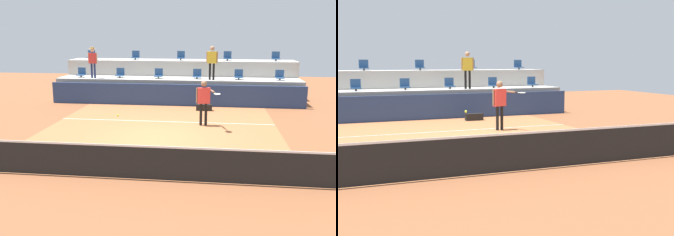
{
  "view_description": "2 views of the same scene",
  "coord_description": "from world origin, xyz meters",
  "views": [
    {
      "loc": [
        2.06,
        -12.87,
        3.69
      ],
      "look_at": [
        0.52,
        -0.81,
        0.9
      ],
      "focal_mm": 40.26,
      "sensor_mm": 36.0,
      "label": 1
    },
    {
      "loc": [
        -4.14,
        -13.17,
        2.52
      ],
      "look_at": [
        0.53,
        -1.34,
        0.9
      ],
      "focal_mm": 47.27,
      "sensor_mm": 36.0,
      "label": 2
    }
  ],
  "objects": [
    {
      "name": "ground_plane",
      "position": [
        0.0,
        0.0,
        0.0
      ],
      "size": [
        40.0,
        40.0,
        0.0
      ],
      "primitive_type": "plane",
      "color": "brown"
    },
    {
      "name": "court_inner_paint",
      "position": [
        0.0,
        1.0,
        0.0
      ],
      "size": [
        9.0,
        10.0,
        0.01
      ],
      "primitive_type": "cube",
      "color": "#A36038",
      "rests_on": "ground_plane"
    },
    {
      "name": "court_service_line",
      "position": [
        0.0,
        2.4,
        0.01
      ],
      "size": [
        9.0,
        0.06,
        0.0
      ],
      "primitive_type": "cube",
      "color": "silver",
      "rests_on": "ground_plane"
    },
    {
      "name": "tennis_net",
      "position": [
        0.0,
        -4.0,
        0.5
      ],
      "size": [
        10.48,
        0.08,
        1.07
      ],
      "color": "black",
      "rests_on": "ground_plane"
    },
    {
      "name": "sponsor_backboard",
      "position": [
        0.0,
        6.0,
        0.55
      ],
      "size": [
        13.0,
        0.16,
        1.1
      ],
      "primitive_type": "cube",
      "color": "navy",
      "rests_on": "ground_plane"
    },
    {
      "name": "seating_tier_lower",
      "position": [
        0.0,
        7.3,
        0.62
      ],
      "size": [
        13.0,
        1.8,
        1.25
      ],
      "primitive_type": "cube",
      "color": "#ADAAA3",
      "rests_on": "ground_plane"
    },
    {
      "name": "seating_tier_upper",
      "position": [
        0.0,
        9.1,
        1.05
      ],
      "size": [
        13.0,
        1.8,
        2.1
      ],
      "primitive_type": "cube",
      "color": "#ADAAA3",
      "rests_on": "ground_plane"
    },
    {
      "name": "stadium_chair_lower_left",
      "position": [
        -3.15,
        7.23,
        1.46
      ],
      "size": [
        0.44,
        0.4,
        0.52
      ],
      "color": "#2D2D33",
      "rests_on": "seating_tier_lower"
    },
    {
      "name": "stadium_chair_lower_mid_left",
      "position": [
        -1.02,
        7.23,
        1.46
      ],
      "size": [
        0.44,
        0.4,
        0.52
      ],
      "color": "#2D2D33",
      "rests_on": "seating_tier_lower"
    },
    {
      "name": "stadium_chair_lower_mid_right",
      "position": [
        1.05,
        7.23,
        1.46
      ],
      "size": [
        0.44,
        0.4,
        0.52
      ],
      "color": "#2D2D33",
      "rests_on": "seating_tier_lower"
    },
    {
      "name": "stadium_chair_lower_right",
      "position": [
        3.24,
        7.23,
        1.46
      ],
      "size": [
        0.44,
        0.4,
        0.52
      ],
      "color": "#2D2D33",
      "rests_on": "seating_tier_lower"
    },
    {
      "name": "stadium_chair_lower_far_right",
      "position": [
        5.34,
        7.23,
        1.46
      ],
      "size": [
        0.44,
        0.4,
        0.52
      ],
      "color": "#2D2D33",
      "rests_on": "seating_tier_lower"
    },
    {
      "name": "stadium_chair_upper_left",
      "position": [
        -2.66,
        9.03,
        2.31
      ],
      "size": [
        0.44,
        0.4,
        0.52
      ],
      "color": "#2D2D33",
      "rests_on": "seating_tier_upper"
    },
    {
      "name": "stadium_chair_upper_center",
      "position": [
        0.01,
        9.03,
        2.31
      ],
      "size": [
        0.44,
        0.4,
        0.52
      ],
      "color": "#2D2D33",
      "rests_on": "seating_tier_upper"
    },
    {
      "name": "stadium_chair_upper_right",
      "position": [
        2.67,
        9.03,
        2.31
      ],
      "size": [
        0.44,
        0.4,
        0.52
      ],
      "color": "#2D2D33",
      "rests_on": "seating_tier_upper"
    },
    {
      "name": "stadium_chair_upper_far_right",
      "position": [
        5.36,
        9.03,
        2.31
      ],
      "size": [
        0.44,
        0.4,
        0.52
      ],
      "color": "#2D2D33",
      "rests_on": "seating_tier_upper"
    },
    {
      "name": "tennis_player",
      "position": [
        1.61,
        1.96,
        1.13
      ],
      "size": [
        1.0,
        1.18,
        1.82
      ],
      "color": "black",
      "rests_on": "ground_plane"
    },
    {
      "name": "spectator_leaning_on_rail",
      "position": [
        1.83,
        6.85,
        2.31
      ],
      "size": [
        0.61,
        0.26,
        1.74
      ],
      "color": "black",
      "rests_on": "seating_tier_lower"
    },
    {
      "name": "tennis_ball",
      "position": [
        -0.87,
        -2.0,
        1.22
      ],
      "size": [
        0.07,
        0.07,
        0.07
      ],
      "color": "#CCE033"
    },
    {
      "name": "equipment_bag",
      "position": [
        1.53,
        4.94,
        0.15
      ],
      "size": [
        0.76,
        0.28,
        0.3
      ],
      "primitive_type": "cube",
      "color": "black",
      "rests_on": "ground_plane"
    }
  ]
}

